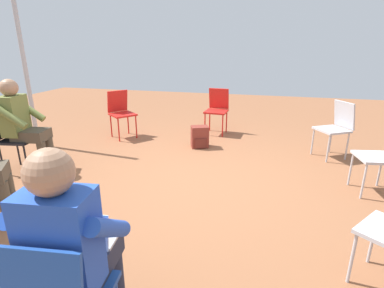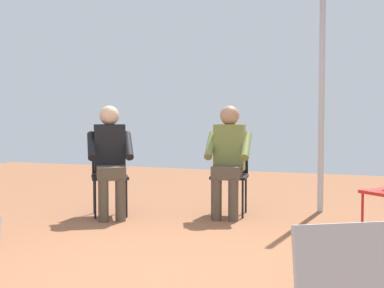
{
  "view_description": "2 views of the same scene",
  "coord_description": "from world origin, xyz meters",
  "px_view_note": "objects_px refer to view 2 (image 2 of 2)",
  "views": [
    {
      "loc": [
        0.86,
        -3.3,
        1.66
      ],
      "look_at": [
        0.08,
        -0.27,
        0.61
      ],
      "focal_mm": 28.0,
      "sensor_mm": 36.0,
      "label": 1
    },
    {
      "loc": [
        3.45,
        1.55,
        1.14
      ],
      "look_at": [
        -0.35,
        0.11,
        0.91
      ],
      "focal_mm": 50.0,
      "sensor_mm": 36.0,
      "label": 2
    }
  ],
  "objects_px": {
    "chair_southwest": "(109,171)",
    "chair_west": "(230,171)",
    "person_in_olive": "(228,155)",
    "person_in_black": "(110,155)",
    "backpack_near_laptop_user": "(359,263)"
  },
  "relations": [
    {
      "from": "chair_southwest",
      "to": "chair_west",
      "type": "height_order",
      "value": "same"
    },
    {
      "from": "person_in_olive",
      "to": "chair_west",
      "type": "bearing_deg",
      "value": -90.0
    },
    {
      "from": "person_in_black",
      "to": "backpack_near_laptop_user",
      "type": "bearing_deg",
      "value": 117.75
    },
    {
      "from": "person_in_olive",
      "to": "backpack_near_laptop_user",
      "type": "bearing_deg",
      "value": 117.5
    },
    {
      "from": "chair_southwest",
      "to": "person_in_black",
      "type": "height_order",
      "value": "person_in_black"
    },
    {
      "from": "chair_southwest",
      "to": "person_in_olive",
      "type": "distance_m",
      "value": 1.37
    },
    {
      "from": "chair_southwest",
      "to": "backpack_near_laptop_user",
      "type": "distance_m",
      "value": 3.31
    },
    {
      "from": "person_in_olive",
      "to": "person_in_black",
      "type": "distance_m",
      "value": 1.31
    },
    {
      "from": "person_in_olive",
      "to": "person_in_black",
      "type": "relative_size",
      "value": 1.0
    },
    {
      "from": "chair_southwest",
      "to": "person_in_olive",
      "type": "xyz_separation_m",
      "value": [
        -0.36,
        1.31,
        0.2
      ]
    },
    {
      "from": "chair_west",
      "to": "backpack_near_laptop_user",
      "type": "height_order",
      "value": "chair_west"
    },
    {
      "from": "chair_southwest",
      "to": "chair_west",
      "type": "bearing_deg",
      "value": 169.42
    },
    {
      "from": "person_in_black",
      "to": "chair_southwest",
      "type": "bearing_deg",
      "value": -90.0
    },
    {
      "from": "person_in_olive",
      "to": "backpack_near_laptop_user",
      "type": "height_order",
      "value": "person_in_olive"
    },
    {
      "from": "chair_west",
      "to": "person_in_black",
      "type": "height_order",
      "value": "person_in_black"
    }
  ]
}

